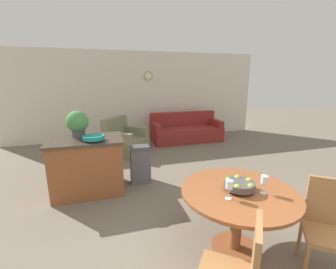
{
  "coord_description": "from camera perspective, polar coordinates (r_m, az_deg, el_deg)",
  "views": [
    {
      "loc": [
        -1.03,
        -0.98,
        1.88
      ],
      "look_at": [
        0.0,
        2.66,
        0.93
      ],
      "focal_mm": 24.0,
      "sensor_mm": 36.0,
      "label": 1
    }
  ],
  "objects": [
    {
      "name": "wall_back",
      "position": [
        7.25,
        -7.74,
        9.69
      ],
      "size": [
        8.0,
        0.09,
        2.7
      ],
      "color": "silver",
      "rests_on": "ground_plane"
    },
    {
      "name": "dining_table",
      "position": [
        2.63,
        17.33,
        -16.57
      ],
      "size": [
        1.22,
        1.22,
        0.73
      ],
      "color": "brown",
      "rests_on": "ground_plane"
    },
    {
      "name": "dining_chair_near_right",
      "position": [
        2.82,
        35.56,
        -17.94
      ],
      "size": [
        0.59,
        0.59,
        0.94
      ],
      "rotation": [
        0.0,
        0.0,
        8.76
      ],
      "color": "#9E6B3D",
      "rests_on": "ground_plane"
    },
    {
      "name": "fruit_bowl",
      "position": [
        2.52,
        17.74,
        -12.0
      ],
      "size": [
        0.32,
        0.32,
        0.12
      ],
      "color": "#4C4742",
      "rests_on": "dining_table"
    },
    {
      "name": "wine_glass_left",
      "position": [
        2.3,
        15.31,
        -12.36
      ],
      "size": [
        0.07,
        0.07,
        0.19
      ],
      "color": "silver",
      "rests_on": "dining_table"
    },
    {
      "name": "wine_glass_right",
      "position": [
        2.51,
        23.27,
        -10.67
      ],
      "size": [
        0.07,
        0.07,
        0.19
      ],
      "color": "silver",
      "rests_on": "dining_table"
    },
    {
      "name": "kitchen_island",
      "position": [
        4.02,
        -19.65,
        -7.37
      ],
      "size": [
        1.17,
        0.79,
        0.93
      ],
      "color": "brown",
      "rests_on": "ground_plane"
    },
    {
      "name": "teal_bowl",
      "position": [
        3.7,
        -18.34,
        -0.72
      ],
      "size": [
        0.33,
        0.33,
        0.09
      ],
      "color": "teal",
      "rests_on": "kitchen_island"
    },
    {
      "name": "potted_plant",
      "position": [
        3.98,
        -21.99,
        2.77
      ],
      "size": [
        0.36,
        0.36,
        0.44
      ],
      "color": "#4C4C51",
      "rests_on": "kitchen_island"
    },
    {
      "name": "trash_bin",
      "position": [
        4.2,
        -7.09,
        -7.52
      ],
      "size": [
        0.35,
        0.24,
        0.7
      ],
      "color": "#56565B",
      "rests_on": "ground_plane"
    },
    {
      "name": "couch",
      "position": [
        7.0,
        4.56,
        0.84
      ],
      "size": [
        2.13,
        0.93,
        0.86
      ],
      "rotation": [
        0.0,
        0.0,
        0.01
      ],
      "color": "maroon",
      "rests_on": "ground_plane"
    },
    {
      "name": "armchair",
      "position": [
        5.88,
        -10.95,
        -1.78
      ],
      "size": [
        1.23,
        1.23,
        0.92
      ],
      "rotation": [
        0.0,
        0.0,
        0.89
      ],
      "color": "#7A7F5B",
      "rests_on": "ground_plane"
    }
  ]
}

